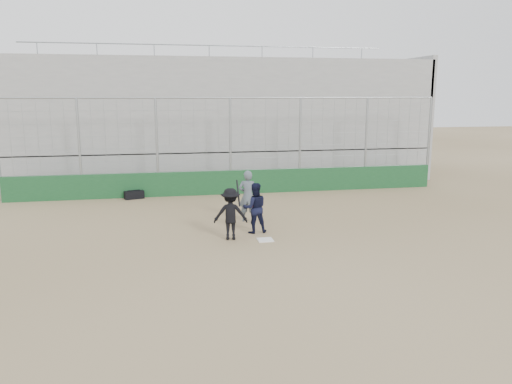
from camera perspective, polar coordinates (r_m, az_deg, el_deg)
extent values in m
plane|color=brown|center=(14.46, 1.06, -5.53)|extent=(90.00, 90.00, 0.00)
cube|color=white|center=(14.45, 1.06, -5.49)|extent=(0.44, 0.44, 0.02)
cube|color=#133D1E|center=(21.07, -2.90, 1.15)|extent=(18.00, 0.25, 1.00)
cylinder|color=gray|center=(20.86, -2.94, 5.21)|extent=(0.10, 0.10, 4.00)
cylinder|color=gray|center=(23.84, 19.11, 5.35)|extent=(0.10, 0.10, 4.00)
cylinder|color=gray|center=(20.75, -2.99, 10.71)|extent=(18.00, 0.07, 0.07)
cube|color=gray|center=(25.88, -4.45, 3.66)|extent=(20.00, 6.70, 1.60)
cube|color=gray|center=(25.66, -4.55, 10.10)|extent=(20.00, 6.70, 4.20)
cube|color=gray|center=(26.50, -26.73, 7.26)|extent=(0.25, 6.70, 6.10)
cube|color=gray|center=(28.60, 16.02, 8.20)|extent=(0.25, 6.70, 6.10)
cylinder|color=gray|center=(28.91, -5.39, 16.34)|extent=(20.00, 0.06, 0.06)
imported|color=black|center=(14.39, -2.93, -2.52)|extent=(1.05, 0.70, 1.51)
cylinder|color=black|center=(14.44, -2.05, -0.11)|extent=(0.07, 0.57, 0.71)
imported|color=black|center=(15.07, -0.14, -2.84)|extent=(0.78, 0.62, 1.01)
sphere|color=maroon|center=(14.98, -0.14, -1.32)|extent=(0.28, 0.28, 0.28)
imported|color=#4C5661|center=(16.38, -0.94, -0.77)|extent=(0.73, 0.62, 1.54)
cube|color=black|center=(20.65, -13.75, -0.32)|extent=(0.82, 0.53, 0.33)
cylinder|color=black|center=(20.62, -13.78, 0.18)|extent=(0.49, 0.18, 0.04)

